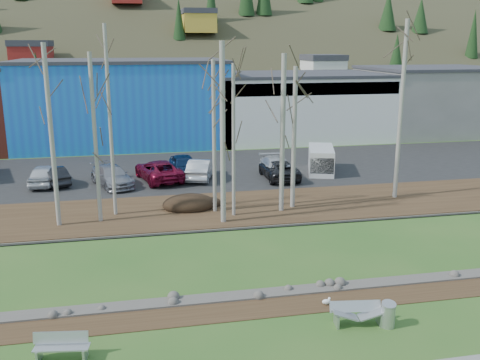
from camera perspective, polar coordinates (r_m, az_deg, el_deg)
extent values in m
plane|color=#2B581D|center=(19.55, 5.86, -15.97)|extent=(200.00, 200.00, 0.00)
cube|color=#382616|center=(21.31, 4.14, -13.17)|extent=(80.00, 1.80, 0.03)
cube|color=#382616|center=(32.51, -1.73, -3.13)|extent=(80.00, 7.00, 0.15)
cube|color=black|center=(42.53, -4.15, 1.05)|extent=(80.00, 14.00, 0.14)
cube|color=blue|center=(55.37, -12.38, 7.99)|extent=(20.00, 12.00, 8.00)
cube|color=#333338|center=(55.09, -12.61, 12.28)|extent=(20.40, 12.24, 0.30)
cube|color=silver|center=(58.07, 5.87, 7.79)|extent=(18.00, 12.00, 6.50)
cube|color=#333338|center=(57.78, 5.96, 11.14)|extent=(18.36, 12.24, 0.30)
cube|color=navy|center=(52.26, 7.88, 9.59)|extent=(17.64, 0.20, 1.20)
cube|color=slate|center=(64.62, 19.69, 7.92)|extent=(14.00, 12.00, 7.00)
cube|color=#333338|center=(64.36, 19.96, 11.15)|extent=(14.28, 12.24, 0.30)
cube|color=#B6B8BB|center=(19.07, -20.65, -17.02)|extent=(0.15, 0.54, 0.43)
cube|color=#B6B8BB|center=(18.70, -16.18, -17.30)|extent=(0.15, 0.54, 0.43)
cube|color=#B6B8BB|center=(18.82, -18.58, -15.62)|extent=(1.75, 0.36, 0.39)
cube|color=#B6B8BB|center=(18.76, -18.49, -16.59)|extent=(1.80, 0.73, 0.05)
cube|color=#B6B8BB|center=(20.11, 10.26, -14.47)|extent=(0.16, 0.58, 0.46)
cube|color=#B6B8BB|center=(20.53, 14.63, -14.10)|extent=(0.16, 0.58, 0.46)
cube|color=#B6B8BB|center=(20.29, 12.18, -13.03)|extent=(1.89, 0.46, 0.41)
cube|color=#9FA1A4|center=(20.10, 11.17, -13.93)|extent=(0.97, 0.64, 0.34)
cube|color=#9FA1A4|center=(20.35, 13.81, -13.71)|extent=(0.97, 0.64, 0.34)
cylinder|color=#B6B8BB|center=(20.36, 15.51, -13.78)|extent=(0.58, 0.58, 0.85)
cylinder|color=gold|center=(21.47, 9.15, -12.99)|extent=(0.01, 0.01, 0.10)
cylinder|color=gold|center=(21.52, 9.09, -12.92)|extent=(0.01, 0.01, 0.10)
ellipsoid|color=white|center=(21.46, 9.21, -12.69)|extent=(0.35, 0.20, 0.20)
cube|color=gray|center=(21.44, 9.21, -12.60)|extent=(0.24, 0.18, 0.02)
sphere|color=white|center=(21.51, 9.51, -12.37)|extent=(0.11, 0.11, 0.11)
cone|color=gold|center=(21.55, 9.65, -12.32)|extent=(0.07, 0.05, 0.03)
ellipsoid|color=black|center=(32.53, -5.46, -2.46)|extent=(3.21, 2.27, 0.63)
cylinder|color=#A9A599|center=(30.01, -19.46, 4.30)|extent=(0.25, 0.25, 9.75)
cylinder|color=#A9A599|center=(30.97, -13.68, 5.95)|extent=(0.20, 0.20, 10.75)
cylinder|color=#A9A599|center=(30.09, -15.19, 4.19)|extent=(0.22, 0.22, 9.28)
cylinder|color=#A9A599|center=(28.88, -1.85, 4.84)|extent=(0.29, 0.29, 9.84)
cylinder|color=#A9A599|center=(30.91, -2.78, 4.54)|extent=(0.22, 0.22, 8.85)
cylinder|color=#A9A599|center=(30.15, -0.69, 4.11)|extent=(0.20, 0.20, 8.66)
cylinder|color=#A9A599|center=(31.07, 4.56, 4.86)|extent=(0.29, 0.29, 9.17)
cylinder|color=#A9A599|center=(31.91, 5.78, 4.40)|extent=(0.27, 0.27, 8.43)
cylinder|color=#A9A599|center=(35.12, 16.78, 7.02)|extent=(0.27, 0.27, 11.14)
imported|color=silver|center=(40.05, -20.13, 0.54)|extent=(2.00, 4.40, 1.47)
imported|color=black|center=(39.94, -19.29, 0.45)|extent=(2.83, 4.15, 1.30)
imported|color=maroon|center=(39.28, -8.68, 1.02)|extent=(3.70, 5.81, 1.49)
imported|color=gray|center=(38.46, -13.50, 0.43)|extent=(3.53, 5.20, 1.40)
imported|color=#0E2141|center=(40.22, -6.00, 1.50)|extent=(2.21, 4.81, 1.60)
imported|color=silver|center=(39.42, -4.23, 1.20)|extent=(2.76, 4.80, 1.50)
imported|color=black|center=(39.50, 4.18, 1.13)|extent=(2.31, 4.92, 1.36)
imported|color=silver|center=(39.89, 3.98, 1.33)|extent=(2.08, 4.99, 1.44)
cube|color=white|center=(41.85, 8.63, 2.15)|extent=(3.07, 4.73, 1.92)
cube|color=black|center=(40.16, 8.72, 1.63)|extent=(1.93, 1.40, 1.19)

